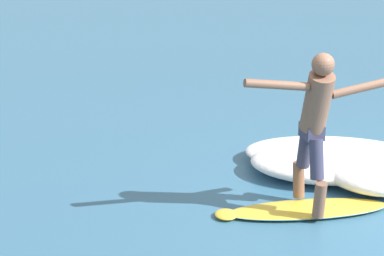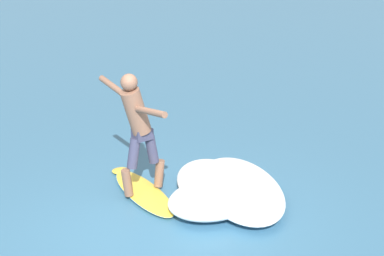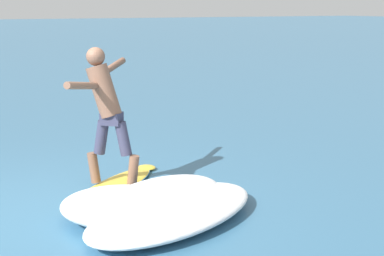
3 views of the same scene
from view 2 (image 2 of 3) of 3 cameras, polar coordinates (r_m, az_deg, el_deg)
name	(u,v)px [view 2 (image 2 of 3)]	position (r m, az deg, el deg)	size (l,w,h in m)	color
ground_plane	(158,229)	(8.64, -3.02, -8.92)	(200.00, 200.00, 0.00)	#37698B
surfboard	(143,192)	(9.59, -4.38, -5.68)	(1.55, 1.78, 0.20)	yellow
surfer	(137,123)	(9.11, -4.89, 0.44)	(1.31, 1.21, 1.82)	brown
wave_foam_at_tail	(215,198)	(9.06, 2.05, -6.24)	(1.77, 1.85, 0.35)	white
wave_foam_at_nose	(216,184)	(9.51, 2.11, -5.04)	(1.75, 2.13, 0.32)	white
wave_foam_beside	(240,189)	(9.46, 4.31, -5.40)	(1.92, 2.61, 0.26)	white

